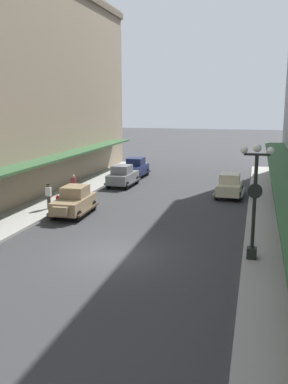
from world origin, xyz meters
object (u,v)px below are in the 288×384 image
at_px(pedestrian_0, 49,196).
at_px(pedestrian_1, 74,185).
at_px(parked_car_0, 230,185).
at_px(fire_hydrant, 58,201).
at_px(lamp_post_with_clock, 255,197).
at_px(parked_car_1, 135,167).
at_px(parked_car_2, 123,175).
at_px(parked_car_3, 74,201).

height_order(pedestrian_0, pedestrian_1, pedestrian_0).
distance_m(parked_car_0, fire_hydrant, 12.86).
distance_m(lamp_post_with_clock, pedestrian_1, 16.56).
height_order(parked_car_1, lamp_post_with_clock, lamp_post_with_clock).
bearing_deg(fire_hydrant, lamp_post_with_clock, -27.26).
bearing_deg(parked_car_2, parked_car_1, 92.80).
height_order(parked_car_2, pedestrian_0, parked_car_2).
xyz_separation_m(parked_car_1, parked_car_2, (0.23, -4.62, 0.00)).
xyz_separation_m(parked_car_0, lamp_post_with_clock, (1.85, -13.38, 2.04)).
bearing_deg(lamp_post_with_clock, parked_car_2, 125.45).
distance_m(parked_car_1, pedestrian_0, 14.11).
bearing_deg(parked_car_1, fire_hydrant, -96.55).
relative_size(parked_car_3, fire_hydrant, 5.25).
height_order(lamp_post_with_clock, pedestrian_0, lamp_post_with_clock).
relative_size(parked_car_0, pedestrian_0, 2.57).
relative_size(parked_car_2, lamp_post_with_clock, 0.83).
height_order(lamp_post_with_clock, pedestrian_1, lamp_post_with_clock).
height_order(parked_car_0, parked_car_3, same).
relative_size(parked_car_1, fire_hydrant, 5.25).
relative_size(parked_car_3, pedestrian_0, 2.58).
height_order(parked_car_2, pedestrian_1, parked_car_2).
xyz_separation_m(parked_car_0, fire_hydrant, (-10.90, -6.81, -0.38)).
relative_size(parked_car_0, fire_hydrant, 5.22).
relative_size(parked_car_1, lamp_post_with_clock, 0.83).
bearing_deg(pedestrian_0, pedestrian_1, 89.35).
bearing_deg(pedestrian_1, parked_car_2, 68.89).
bearing_deg(parked_car_2, parked_car_0, -12.60).
bearing_deg(parked_car_3, pedestrian_0, 164.43).
xyz_separation_m(parked_car_0, pedestrian_1, (-11.24, -3.43, 0.05)).
relative_size(parked_car_1, parked_car_2, 1.00).
height_order(parked_car_1, fire_hydrant, parked_car_1).
distance_m(parked_car_3, fire_hydrant, 2.04).
distance_m(parked_car_1, parked_car_3, 14.56).
relative_size(fire_hydrant, pedestrian_0, 0.49).
distance_m(parked_car_1, lamp_post_with_clock, 23.05).
bearing_deg(parked_car_1, lamp_post_with_clock, -60.79).
relative_size(parked_car_1, pedestrian_1, 2.62).
bearing_deg(parked_car_2, pedestrian_0, -102.97).
height_order(parked_car_2, fire_hydrant, parked_car_2).
relative_size(parked_car_1, pedestrian_0, 2.58).
relative_size(parked_car_2, pedestrian_1, 2.62).
distance_m(parked_car_3, lamp_post_with_clock, 12.52).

